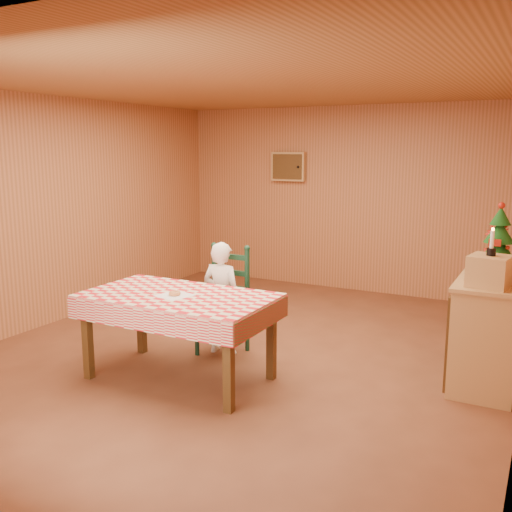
{
  "coord_description": "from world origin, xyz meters",
  "views": [
    {
      "loc": [
        2.61,
        -4.77,
        2.01
      ],
      "look_at": [
        0.0,
        0.2,
        0.95
      ],
      "focal_mm": 40.0,
      "sensor_mm": 36.0,
      "label": 1
    }
  ],
  "objects_px": {
    "shelf_unit": "(488,328)",
    "dining_table": "(178,303)",
    "ladder_chair": "(225,303)",
    "storage_bin": "(484,360)",
    "seated_child": "(222,298)",
    "christmas_tree": "(499,240)",
    "crate": "(490,271)"
  },
  "relations": [
    {
      "from": "shelf_unit",
      "to": "dining_table",
      "type": "bearing_deg",
      "value": -152.59
    },
    {
      "from": "ladder_chair",
      "to": "storage_bin",
      "type": "height_order",
      "value": "ladder_chair"
    },
    {
      "from": "seated_child",
      "to": "christmas_tree",
      "type": "bearing_deg",
      "value": -162.39
    },
    {
      "from": "ladder_chair",
      "to": "crate",
      "type": "bearing_deg",
      "value": 1.38
    },
    {
      "from": "dining_table",
      "to": "christmas_tree",
      "type": "height_order",
      "value": "christmas_tree"
    },
    {
      "from": "dining_table",
      "to": "ladder_chair",
      "type": "distance_m",
      "value": 0.81
    },
    {
      "from": "christmas_tree",
      "to": "crate",
      "type": "bearing_deg",
      "value": -90.0
    },
    {
      "from": "dining_table",
      "to": "shelf_unit",
      "type": "relative_size",
      "value": 1.34
    },
    {
      "from": "dining_table",
      "to": "seated_child",
      "type": "xyz_separation_m",
      "value": [
        0.0,
        0.73,
        -0.13
      ]
    },
    {
      "from": "christmas_tree",
      "to": "storage_bin",
      "type": "distance_m",
      "value": 1.06
    },
    {
      "from": "ladder_chair",
      "to": "seated_child",
      "type": "height_order",
      "value": "seated_child"
    },
    {
      "from": "ladder_chair",
      "to": "storage_bin",
      "type": "relative_size",
      "value": 2.57
    },
    {
      "from": "seated_child",
      "to": "crate",
      "type": "distance_m",
      "value": 2.46
    },
    {
      "from": "crate",
      "to": "storage_bin",
      "type": "xyz_separation_m",
      "value": [
        -0.02,
        0.29,
        -0.84
      ]
    },
    {
      "from": "dining_table",
      "to": "ladder_chair",
      "type": "xyz_separation_m",
      "value": [
        -0.0,
        0.79,
        -0.18
      ]
    },
    {
      "from": "seated_child",
      "to": "storage_bin",
      "type": "bearing_deg",
      "value": -170.33
    },
    {
      "from": "ladder_chair",
      "to": "storage_bin",
      "type": "distance_m",
      "value": 2.44
    },
    {
      "from": "ladder_chair",
      "to": "christmas_tree",
      "type": "bearing_deg",
      "value": 16.37
    },
    {
      "from": "shelf_unit",
      "to": "christmas_tree",
      "type": "bearing_deg",
      "value": 88.02
    },
    {
      "from": "shelf_unit",
      "to": "christmas_tree",
      "type": "height_order",
      "value": "christmas_tree"
    },
    {
      "from": "storage_bin",
      "to": "ladder_chair",
      "type": "bearing_deg",
      "value": -171.66
    },
    {
      "from": "crate",
      "to": "storage_bin",
      "type": "distance_m",
      "value": 0.89
    },
    {
      "from": "seated_child",
      "to": "shelf_unit",
      "type": "xyz_separation_m",
      "value": [
        2.4,
        0.51,
        -0.1
      ]
    },
    {
      "from": "dining_table",
      "to": "shelf_unit",
      "type": "bearing_deg",
      "value": 27.41
    },
    {
      "from": "storage_bin",
      "to": "christmas_tree",
      "type": "bearing_deg",
      "value": 87.56
    },
    {
      "from": "crate",
      "to": "christmas_tree",
      "type": "relative_size",
      "value": 0.48
    },
    {
      "from": "dining_table",
      "to": "seated_child",
      "type": "height_order",
      "value": "seated_child"
    },
    {
      "from": "dining_table",
      "to": "crate",
      "type": "xyz_separation_m",
      "value": [
        2.41,
        0.84,
        0.37
      ]
    },
    {
      "from": "seated_child",
      "to": "christmas_tree",
      "type": "relative_size",
      "value": 1.81
    },
    {
      "from": "seated_child",
      "to": "christmas_tree",
      "type": "distance_m",
      "value": 2.61
    },
    {
      "from": "dining_table",
      "to": "storage_bin",
      "type": "xyz_separation_m",
      "value": [
        2.39,
        1.14,
        -0.48
      ]
    },
    {
      "from": "shelf_unit",
      "to": "seated_child",
      "type": "bearing_deg",
      "value": -167.89
    }
  ]
}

